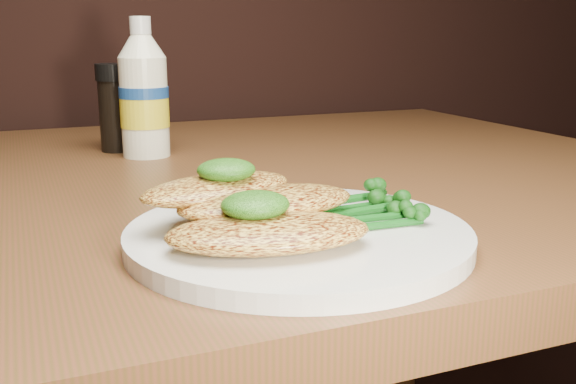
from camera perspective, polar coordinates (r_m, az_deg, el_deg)
name	(u,v)px	position (r m, az deg, el deg)	size (l,w,h in m)	color
plate	(298,236)	(0.47, 0.90, -3.78)	(0.25, 0.25, 0.01)	silver
chicken_front	(269,233)	(0.42, -1.69, -3.52)	(0.13, 0.07, 0.02)	#E8B94A
chicken_mid	(267,202)	(0.47, -1.83, -0.89)	(0.13, 0.07, 0.02)	#E8B94A
chicken_back	(217,189)	(0.48, -6.12, 0.30)	(0.12, 0.06, 0.02)	#E8B94A
pesto_front	(255,205)	(0.43, -2.84, -1.11)	(0.05, 0.04, 0.02)	black
pesto_back	(226,170)	(0.47, -5.35, 1.91)	(0.04, 0.04, 0.02)	black
broccolini_bundle	(351,209)	(0.49, 5.47, -1.47)	(0.12, 0.09, 0.02)	#114F15
mayo_bottle	(143,88)	(0.81, -12.37, 8.78)	(0.06, 0.06, 0.16)	white
pepper_grinder	(116,108)	(0.86, -14.66, 7.04)	(0.04, 0.04, 0.11)	black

